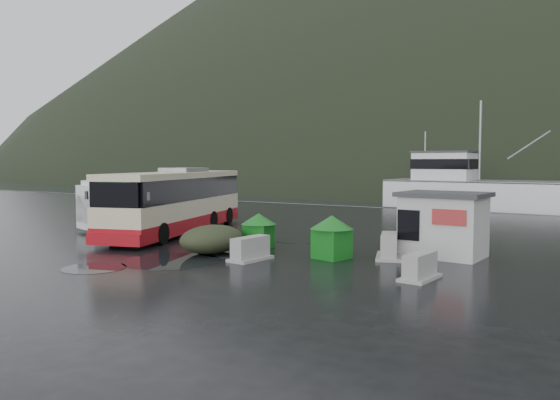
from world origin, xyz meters
The scene contains 14 objects.
ground centered at (0.00, 0.00, 0.00)m, with size 160.00×160.00×0.00m, color black.
harbor_water centered at (0.00, 110.00, 0.00)m, with size 300.00×180.00×0.02m, color black.
quay_edge centered at (0.00, 20.00, 0.00)m, with size 160.00×0.60×1.50m, color #999993.
coach_bus centered at (-4.30, 1.22, 0.00)m, with size 2.84×11.22×3.17m, color beige, non-canonical shape.
white_van centered at (-6.87, 1.43, 0.00)m, with size 2.10×6.11×2.55m, color silver, non-canonical shape.
waste_bin_left centered at (5.24, -1.27, 0.00)m, with size 1.10×1.10×1.54m, color #126A19, non-canonical shape.
waste_bin_right centered at (1.76, -0.72, 0.00)m, with size 1.00×1.00×1.40m, color #126A19, non-canonical shape.
dome_tent centered at (0.90, -2.61, 0.00)m, with size 1.95×2.72×1.07m, color #2C321E, non-canonical shape.
ticket_kiosk centered at (8.51, 1.21, 0.00)m, with size 3.00×2.27×2.34m, color beige, non-canonical shape.
jersey_barrier_a centered at (2.98, -3.07, 0.00)m, with size 0.83×1.65×0.83m, color #999993, non-canonical shape.
jersey_barrier_b centered at (8.97, -3.06, 0.00)m, with size 0.78×1.56×0.78m, color #999993, non-canonical shape.
jersey_barrier_c centered at (6.97, -0.15, 0.00)m, with size 0.88×1.76×0.88m, color #999993, non-canonical shape.
fishing_trawler centered at (6.81, 29.78, 0.00)m, with size 24.86×5.46×9.95m, color silver, non-canonical shape.
puddles centered at (1.05, -2.52, 0.01)m, with size 4.98×11.58×0.01m.
Camera 1 is at (13.69, -18.62, 3.43)m, focal length 35.00 mm.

